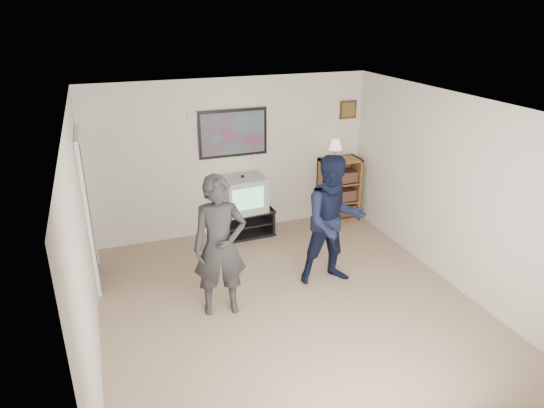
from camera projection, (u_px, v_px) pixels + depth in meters
room_shell at (282, 206)px, 5.82m from camera, size 4.51×5.00×2.51m
media_stand at (246, 222)px, 7.88m from camera, size 0.89×0.51×0.44m
crt_television at (243, 194)px, 7.68m from camera, size 0.71×0.62×0.56m
bookshelf at (339, 190)px, 8.34m from camera, size 0.67×0.38×1.10m
table_lamp at (335, 150)px, 8.03m from camera, size 0.21×0.21×0.34m
person_tall at (220, 247)px, 5.67m from camera, size 0.69×0.51×1.74m
person_short at (334, 221)px, 6.31m from camera, size 0.93×0.76×1.77m
controller_left at (216, 221)px, 5.78m from camera, size 0.07×0.11×0.03m
controller_right at (323, 197)px, 6.40m from camera, size 0.05×0.12×0.04m
poster at (233, 133)px, 7.52m from camera, size 1.10×0.03×0.75m
air_vent at (197, 117)px, 7.24m from camera, size 0.28×0.02×0.14m
small_picture at (348, 110)px, 8.07m from camera, size 0.30×0.03×0.30m
doorway at (87, 212)px, 6.29m from camera, size 0.03×0.85×2.00m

